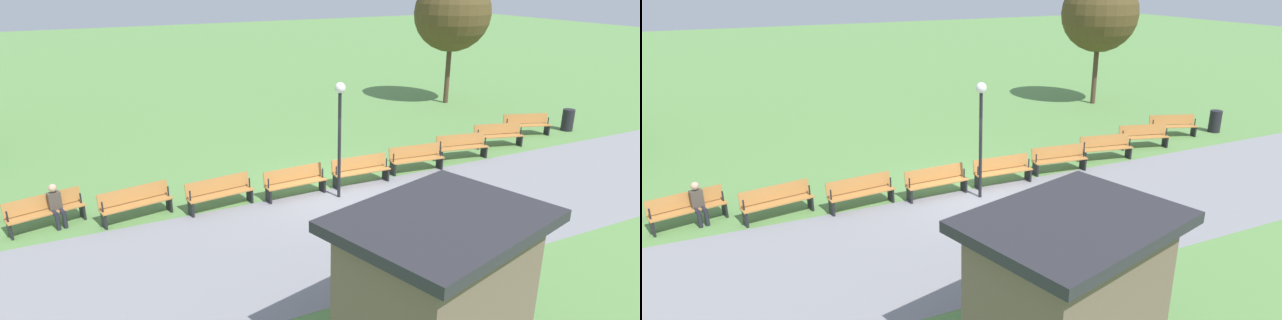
# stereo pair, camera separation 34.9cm
# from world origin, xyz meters

# --- Properties ---
(ground_plane) EXTENTS (120.00, 120.00, 0.00)m
(ground_plane) POSITION_xyz_m (0.00, 0.00, 0.00)
(ground_plane) COLOR #5B8C47
(path_paving) EXTENTS (35.30, 5.77, 0.01)m
(path_paving) POSITION_xyz_m (0.00, 2.78, 0.00)
(path_paving) COLOR gray
(path_paving) RESTS_ON ground
(bench_0) EXTENTS (2.01, 1.09, 0.89)m
(bench_0) POSITION_xyz_m (-10.31, -1.80, 0.48)
(bench_0) COLOR #B27538
(bench_0) RESTS_ON ground
(bench_1) EXTENTS (2.02, 0.96, 0.89)m
(bench_1) POSITION_xyz_m (-8.08, -1.12, 0.48)
(bench_1) COLOR #B27538
(bench_1) RESTS_ON ground
(bench_2) EXTENTS (2.01, 0.83, 0.89)m
(bench_2) POSITION_xyz_m (-5.80, -0.61, 0.48)
(bench_2) COLOR #B27538
(bench_2) RESTS_ON ground
(bench_3) EXTENTS (2.00, 0.69, 0.89)m
(bench_3) POSITION_xyz_m (-3.50, -0.26, 0.48)
(bench_3) COLOR #B27538
(bench_3) RESTS_ON ground
(bench_4) EXTENTS (1.98, 0.54, 0.89)m
(bench_4) POSITION_xyz_m (-1.17, -0.09, 0.48)
(bench_4) COLOR #B27538
(bench_4) RESTS_ON ground
(bench_5) EXTENTS (1.98, 0.54, 0.89)m
(bench_5) POSITION_xyz_m (1.17, -0.09, 0.48)
(bench_5) COLOR #B27538
(bench_5) RESTS_ON ground
(bench_6) EXTENTS (2.00, 0.69, 0.89)m
(bench_6) POSITION_xyz_m (3.50, -0.26, 0.48)
(bench_6) COLOR #B27538
(bench_6) RESTS_ON ground
(bench_7) EXTENTS (2.01, 0.83, 0.89)m
(bench_7) POSITION_xyz_m (5.80, -0.61, 0.48)
(bench_7) COLOR #B27538
(bench_7) RESTS_ON ground
(bench_8) EXTENTS (2.02, 0.96, 0.89)m
(bench_8) POSITION_xyz_m (8.08, -1.12, 0.48)
(bench_8) COLOR #B27538
(bench_8) RESTS_ON ground
(person_seated) EXTENTS (0.43, 0.58, 1.20)m
(person_seated) POSITION_xyz_m (7.80, -1.05, 0.64)
(person_seated) COLOR #4C4238
(person_seated) RESTS_ON ground
(tree_1) EXTENTS (3.84, 3.84, 6.52)m
(tree_1) POSITION_xyz_m (-11.16, -8.14, 4.59)
(tree_1) COLOR #4C3828
(tree_1) RESTS_ON ground
(lamp_post) EXTENTS (0.32, 0.32, 3.57)m
(lamp_post) POSITION_xyz_m (0.00, 0.59, 2.52)
(lamp_post) COLOR black
(lamp_post) RESTS_ON ground
(trash_bin) EXTENTS (0.50, 0.50, 0.94)m
(trash_bin) POSITION_xyz_m (-12.47, -1.51, 0.47)
(trash_bin) COLOR black
(trash_bin) RESTS_ON ground
(kiosk) EXTENTS (4.11, 3.46, 2.81)m
(kiosk) POSITION_xyz_m (2.01, 7.83, 1.44)
(kiosk) COLOR brown
(kiosk) RESTS_ON ground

